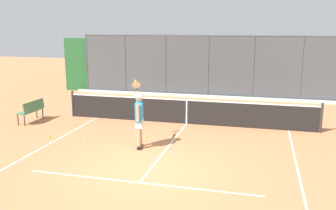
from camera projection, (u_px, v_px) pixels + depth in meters
ground_plane at (149, 170)px, 9.56m from camera, size 60.00×60.00×0.00m
court_line_markings at (137, 186)px, 8.61m from camera, size 7.57×10.22×0.01m
fence_backdrop at (210, 68)px, 19.59m from camera, size 16.74×1.37×3.24m
tennis_net at (187, 111)px, 14.01m from camera, size 9.73×0.09×1.07m
tennis_player at (139, 117)px, 11.17m from camera, size 0.68×1.32×1.97m
tennis_ball_by_sideline at (146, 136)px, 12.40m from camera, size 0.07×0.07×0.07m
tennis_ball_near_baseline at (49, 136)px, 12.39m from camera, size 0.07×0.07×0.07m
tennis_ball_near_net at (87, 140)px, 12.04m from camera, size 0.07×0.07×0.07m
courtside_bench at (32, 109)px, 14.30m from camera, size 0.40×1.30×0.84m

